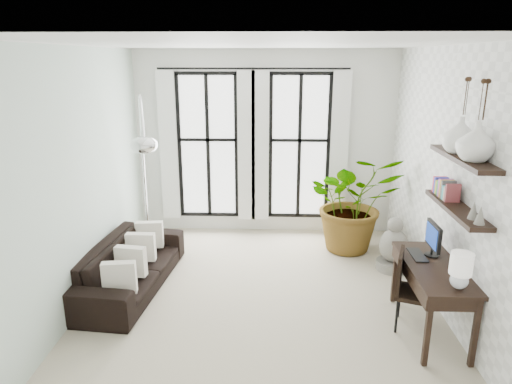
{
  "coord_description": "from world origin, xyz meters",
  "views": [
    {
      "loc": [
        0.13,
        -5.39,
        3.05
      ],
      "look_at": [
        -0.08,
        0.3,
        1.37
      ],
      "focal_mm": 32.0,
      "sensor_mm": 36.0,
      "label": 1
    }
  ],
  "objects_px": {
    "plant": "(353,202)",
    "buddha": "(393,248)",
    "desk": "(434,273)",
    "arc_lamp": "(142,137)",
    "desk_chair": "(409,285)",
    "sofa": "(130,265)"
  },
  "relations": [
    {
      "from": "plant",
      "to": "buddha",
      "type": "xyz_separation_m",
      "value": [
        0.49,
        -0.76,
        -0.47
      ]
    },
    {
      "from": "buddha",
      "to": "desk",
      "type": "bearing_deg",
      "value": -89.69
    },
    {
      "from": "arc_lamp",
      "to": "desk",
      "type": "bearing_deg",
      "value": -24.2
    },
    {
      "from": "plant",
      "to": "desk_chair",
      "type": "distance_m",
      "value": 2.31
    },
    {
      "from": "sofa",
      "to": "plant",
      "type": "height_order",
      "value": "plant"
    },
    {
      "from": "arc_lamp",
      "to": "plant",
      "type": "bearing_deg",
      "value": 13.72
    },
    {
      "from": "desk",
      "to": "buddha",
      "type": "distance_m",
      "value": 1.69
    },
    {
      "from": "desk_chair",
      "to": "buddha",
      "type": "distance_m",
      "value": 1.54
    },
    {
      "from": "plant",
      "to": "desk",
      "type": "height_order",
      "value": "plant"
    },
    {
      "from": "sofa",
      "to": "desk",
      "type": "distance_m",
      "value": 3.89
    },
    {
      "from": "desk",
      "to": "buddha",
      "type": "xyz_separation_m",
      "value": [
        -0.01,
        1.64,
        -0.41
      ]
    },
    {
      "from": "sofa",
      "to": "desk_chair",
      "type": "relative_size",
      "value": 2.38
    },
    {
      "from": "desk_chair",
      "to": "arc_lamp",
      "type": "relative_size",
      "value": 0.36
    },
    {
      "from": "sofa",
      "to": "arc_lamp",
      "type": "relative_size",
      "value": 0.87
    },
    {
      "from": "sofa",
      "to": "desk_chair",
      "type": "bearing_deg",
      "value": -97.48
    },
    {
      "from": "desk",
      "to": "arc_lamp",
      "type": "relative_size",
      "value": 0.54
    },
    {
      "from": "sofa",
      "to": "arc_lamp",
      "type": "height_order",
      "value": "arc_lamp"
    },
    {
      "from": "sofa",
      "to": "buddha",
      "type": "relative_size",
      "value": 2.69
    },
    {
      "from": "plant",
      "to": "buddha",
      "type": "height_order",
      "value": "plant"
    },
    {
      "from": "desk",
      "to": "desk_chair",
      "type": "relative_size",
      "value": 1.49
    },
    {
      "from": "desk_chair",
      "to": "arc_lamp",
      "type": "height_order",
      "value": "arc_lamp"
    },
    {
      "from": "plant",
      "to": "sofa",
      "type": "bearing_deg",
      "value": -155.98
    }
  ]
}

